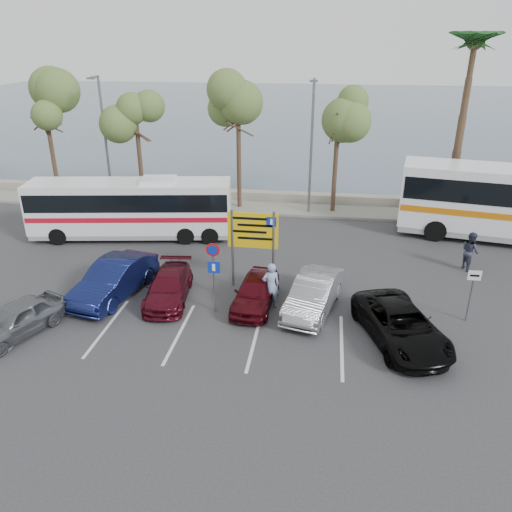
# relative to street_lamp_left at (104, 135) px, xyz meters

# --- Properties ---
(ground) EXTENTS (120.00, 120.00, 0.00)m
(ground) POSITION_rel_street_lamp_left_xyz_m (10.00, -13.52, -4.60)
(ground) COLOR #303032
(ground) RESTS_ON ground
(kerb_strip) EXTENTS (44.00, 2.40, 0.15)m
(kerb_strip) POSITION_rel_street_lamp_left_xyz_m (10.00, 0.48, -4.52)
(kerb_strip) COLOR gray
(kerb_strip) RESTS_ON ground
(seawall) EXTENTS (48.00, 0.80, 0.60)m
(seawall) POSITION_rel_street_lamp_left_xyz_m (10.00, 2.48, -4.30)
(seawall) COLOR gray
(seawall) RESTS_ON ground
(sea) EXTENTS (140.00, 140.00, 0.00)m
(sea) POSITION_rel_street_lamp_left_xyz_m (10.00, 46.48, -4.59)
(sea) COLOR #445F6C
(sea) RESTS_ON ground
(tree_far_left) EXTENTS (3.20, 3.20, 7.60)m
(tree_far_left) POSITION_rel_street_lamp_left_xyz_m (-4.00, 0.48, 1.73)
(tree_far_left) COLOR #382619
(tree_far_left) RESTS_ON kerb_strip
(tree_left) EXTENTS (3.20, 3.20, 7.20)m
(tree_left) POSITION_rel_street_lamp_left_xyz_m (2.00, 0.48, 1.41)
(tree_left) COLOR #382619
(tree_left) RESTS_ON kerb_strip
(tree_mid) EXTENTS (3.20, 3.20, 8.00)m
(tree_mid) POSITION_rel_street_lamp_left_xyz_m (8.50, 0.48, 2.06)
(tree_mid) COLOR #382619
(tree_mid) RESTS_ON kerb_strip
(tree_right) EXTENTS (3.20, 3.20, 7.40)m
(tree_right) POSITION_rel_street_lamp_left_xyz_m (14.50, 0.48, 1.57)
(tree_right) COLOR #382619
(tree_right) RESTS_ON kerb_strip
(palm_tree) EXTENTS (4.80, 4.80, 11.20)m
(palm_tree) POSITION_rel_street_lamp_left_xyz_m (21.50, 0.48, 5.27)
(palm_tree) COLOR #382619
(palm_tree) RESTS_ON kerb_strip
(street_lamp_left) EXTENTS (0.45, 1.15, 8.01)m
(street_lamp_left) POSITION_rel_street_lamp_left_xyz_m (0.00, 0.00, 0.00)
(street_lamp_left) COLOR slate
(street_lamp_left) RESTS_ON kerb_strip
(street_lamp_right) EXTENTS (0.45, 1.15, 8.01)m
(street_lamp_right) POSITION_rel_street_lamp_left_xyz_m (13.00, 0.00, 0.00)
(street_lamp_right) COLOR slate
(street_lamp_right) RESTS_ON kerb_strip
(direction_sign) EXTENTS (2.20, 0.12, 3.60)m
(direction_sign) POSITION_rel_street_lamp_left_xyz_m (11.00, -10.32, -2.17)
(direction_sign) COLOR slate
(direction_sign) RESTS_ON ground
(sign_no_stop) EXTENTS (0.60, 0.08, 2.35)m
(sign_no_stop) POSITION_rel_street_lamp_left_xyz_m (9.40, -11.13, -3.02)
(sign_no_stop) COLOR slate
(sign_no_stop) RESTS_ON ground
(sign_parking) EXTENTS (0.50, 0.07, 2.25)m
(sign_parking) POSITION_rel_street_lamp_left_xyz_m (9.80, -12.73, -3.13)
(sign_parking) COLOR slate
(sign_parking) RESTS_ON ground
(sign_taxi) EXTENTS (0.50, 0.07, 2.20)m
(sign_taxi) POSITION_rel_street_lamp_left_xyz_m (19.80, -12.03, -3.18)
(sign_taxi) COLOR slate
(sign_taxi) RESTS_ON ground
(lane_markings) EXTENTS (12.02, 4.20, 0.01)m
(lane_markings) POSITION_rel_street_lamp_left_xyz_m (8.86, -14.52, -4.60)
(lane_markings) COLOR silver
(lane_markings) RESTS_ON ground
(coach_bus_left) EXTENTS (11.11, 3.96, 3.39)m
(coach_bus_left) POSITION_rel_street_lamp_left_xyz_m (3.50, -5.34, -3.03)
(coach_bus_left) COLOR white
(coach_bus_left) RESTS_ON ground
(car_silver_a) EXTENTS (2.84, 4.13, 1.30)m
(car_silver_a) POSITION_rel_street_lamp_left_xyz_m (2.83, -15.45, -3.95)
(car_silver_a) COLOR slate
(car_silver_a) RESTS_ON ground
(car_blue) EXTENTS (2.55, 5.04, 1.59)m
(car_blue) POSITION_rel_street_lamp_left_xyz_m (5.23, -12.02, -3.81)
(car_blue) COLOR #0E1645
(car_blue) RESTS_ON ground
(car_maroon) EXTENTS (2.13, 4.27, 1.19)m
(car_maroon) POSITION_rel_street_lamp_left_xyz_m (7.63, -12.02, -4.00)
(car_maroon) COLOR #4E0D19
(car_maroon) RESTS_ON ground
(car_red) EXTENTS (1.84, 3.96, 1.31)m
(car_red) POSITION_rel_street_lamp_left_xyz_m (11.36, -12.02, -3.94)
(car_red) COLOR #490A12
(car_red) RESTS_ON ground
(suv_black) EXTENTS (3.73, 5.38, 1.36)m
(suv_black) POSITION_rel_street_lamp_left_xyz_m (17.00, -13.89, -3.92)
(suv_black) COLOR black
(suv_black) RESTS_ON ground
(car_silver_b) EXTENTS (2.54, 4.65, 1.45)m
(car_silver_b) POSITION_rel_street_lamp_left_xyz_m (13.76, -12.02, -3.87)
(car_silver_b) COLOR gray
(car_silver_b) RESTS_ON ground
(pedestrian_near) EXTENTS (0.85, 0.70, 2.00)m
(pedestrian_near) POSITION_rel_street_lamp_left_xyz_m (12.00, -12.06, -3.60)
(pedestrian_near) COLOR #8498C0
(pedestrian_near) RESTS_ON ground
(pedestrian_far) EXTENTS (0.99, 1.11, 1.89)m
(pedestrian_far) POSITION_rel_street_lamp_left_xyz_m (21.00, -7.02, -3.66)
(pedestrian_far) COLOR #303448
(pedestrian_far) RESTS_ON ground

